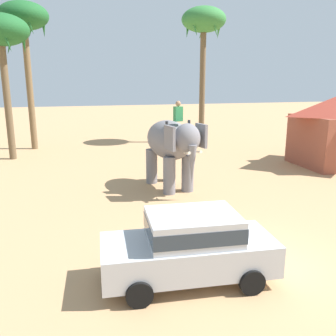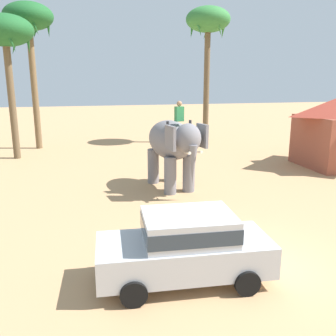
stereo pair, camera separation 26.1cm
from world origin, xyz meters
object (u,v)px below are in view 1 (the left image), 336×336
car_sedan_foreground (190,245)px  palm_tree_near_hut (24,21)px  elephant_with_mahout (171,144)px  palm_tree_left_of_road (0,34)px  palm_tree_behind_elephant (204,25)px

car_sedan_foreground → palm_tree_near_hut: bearing=104.8°
elephant_with_mahout → palm_tree_near_hut: size_ratio=0.42×
car_sedan_foreground → palm_tree_left_of_road: (-6.04, 15.90, 6.27)m
palm_tree_behind_elephant → palm_tree_near_hut: 12.23m
car_sedan_foreground → palm_tree_near_hut: (-5.04, 19.09, 7.44)m
car_sedan_foreground → palm_tree_left_of_road: palm_tree_left_of_road is taller
car_sedan_foreground → elephant_with_mahout: size_ratio=1.05×
palm_tree_near_hut → palm_tree_behind_elephant: bearing=-1.9°
palm_tree_behind_elephant → palm_tree_near_hut: bearing=178.1°
elephant_with_mahout → palm_tree_left_of_road: palm_tree_left_of_road is taller
elephant_with_mahout → palm_tree_behind_elephant: 14.13m
palm_tree_behind_elephant → palm_tree_left_of_road: size_ratio=1.17×
palm_tree_left_of_road → palm_tree_behind_elephant: bearing=11.9°
palm_tree_left_of_road → palm_tree_near_hut: bearing=72.5°
palm_tree_behind_elephant → palm_tree_near_hut: size_ratio=1.02×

